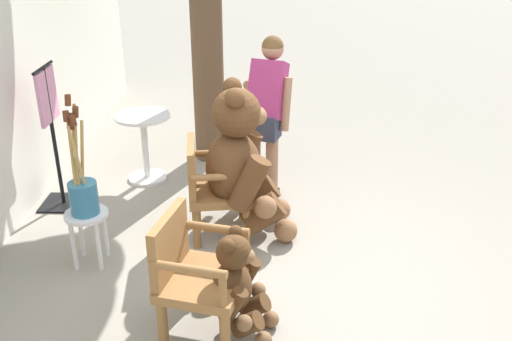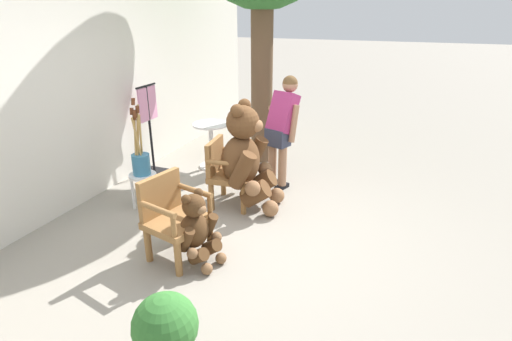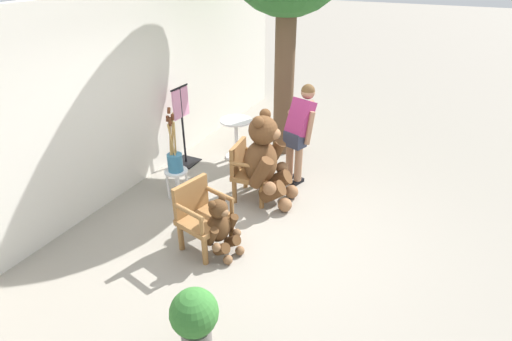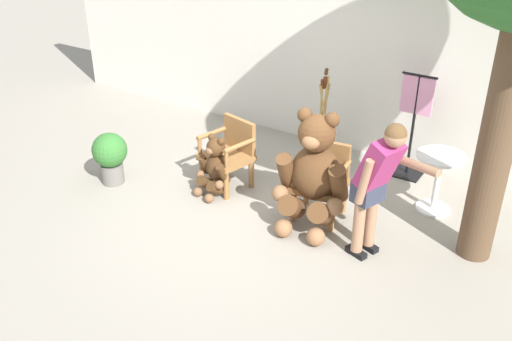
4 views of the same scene
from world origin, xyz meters
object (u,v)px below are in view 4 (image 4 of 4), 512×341
(wooden_chair_left, at_px, (230,152))
(potted_plant, at_px, (110,155))
(round_side_table, at_px, (438,176))
(brush_bucket, at_px, (322,124))
(person_visitor, at_px, (377,179))
(teddy_bear_small, at_px, (215,166))
(clothing_display_stand, at_px, (413,123))
(white_stool, at_px, (321,147))
(teddy_bear_large, at_px, (313,172))
(wooden_chair_right, at_px, (322,179))

(wooden_chair_left, bearing_deg, potted_plant, -149.42)
(round_side_table, bearing_deg, brush_bucket, 174.85)
(person_visitor, relative_size, potted_plant, 2.28)
(teddy_bear_small, height_order, clothing_display_stand, clothing_display_stand)
(white_stool, xyz_separation_m, clothing_display_stand, (1.00, 0.57, 0.36))
(person_visitor, xyz_separation_m, potted_plant, (-3.38, -0.31, -0.52))
(brush_bucket, distance_m, potted_plant, 2.71)
(potted_plant, bearing_deg, teddy_bear_small, 20.90)
(teddy_bear_small, relative_size, person_visitor, 0.50)
(clothing_display_stand, bearing_deg, round_side_table, -50.86)
(white_stool, relative_size, round_side_table, 0.64)
(clothing_display_stand, bearing_deg, person_visitor, -81.44)
(teddy_bear_large, xyz_separation_m, brush_bucket, (-0.51, 1.20, 0.00))
(person_visitor, xyz_separation_m, clothing_display_stand, (-0.30, 1.97, -0.20))
(teddy_bear_large, bearing_deg, brush_bucket, 112.99)
(teddy_bear_small, height_order, potted_plant, teddy_bear_small)
(wooden_chair_right, height_order, person_visitor, person_visitor)
(wooden_chair_left, relative_size, teddy_bear_large, 0.63)
(clothing_display_stand, bearing_deg, brush_bucket, -150.53)
(teddy_bear_small, xyz_separation_m, white_stool, (0.80, 1.23, -0.02))
(round_side_table, bearing_deg, teddy_bear_large, -135.22)
(wooden_chair_left, relative_size, person_visitor, 0.55)
(teddy_bear_large, distance_m, person_visitor, 0.85)
(person_visitor, bearing_deg, round_side_table, 77.48)
(teddy_bear_large, distance_m, white_stool, 1.34)
(brush_bucket, relative_size, round_side_table, 1.33)
(potted_plant, bearing_deg, round_side_table, 23.29)
(brush_bucket, bearing_deg, round_side_table, -5.15)
(clothing_display_stand, bearing_deg, teddy_bear_large, -105.54)
(wooden_chair_left, relative_size, brush_bucket, 0.90)
(round_side_table, height_order, clothing_display_stand, clothing_display_stand)
(teddy_bear_small, height_order, brush_bucket, brush_bucket)
(wooden_chair_right, bearing_deg, white_stool, 117.60)
(teddy_bear_large, distance_m, round_side_table, 1.52)
(wooden_chair_right, xyz_separation_m, potted_plant, (-2.58, -0.77, -0.07))
(wooden_chair_right, xyz_separation_m, person_visitor, (0.80, -0.46, 0.46))
(person_visitor, height_order, brush_bucket, person_visitor)
(clothing_display_stand, bearing_deg, teddy_bear_small, -135.17)
(teddy_bear_large, relative_size, teddy_bear_small, 1.77)
(potted_plant, bearing_deg, wooden_chair_right, 16.64)
(wooden_chair_right, xyz_separation_m, round_side_table, (1.09, 0.81, -0.01))
(teddy_bear_large, bearing_deg, teddy_bear_small, -178.80)
(wooden_chair_left, xyz_separation_m, round_side_table, (2.36, 0.81, -0.01))
(teddy_bear_large, bearing_deg, wooden_chair_left, 168.91)
(white_stool, distance_m, potted_plant, 2.70)
(round_side_table, bearing_deg, white_stool, 174.94)
(white_stool, xyz_separation_m, brush_bucket, (0.00, 0.00, 0.32))
(wooden_chair_right, xyz_separation_m, teddy_bear_large, (0.02, -0.25, 0.21))
(round_side_table, relative_size, potted_plant, 1.06)
(wooden_chair_right, relative_size, person_visitor, 0.55)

